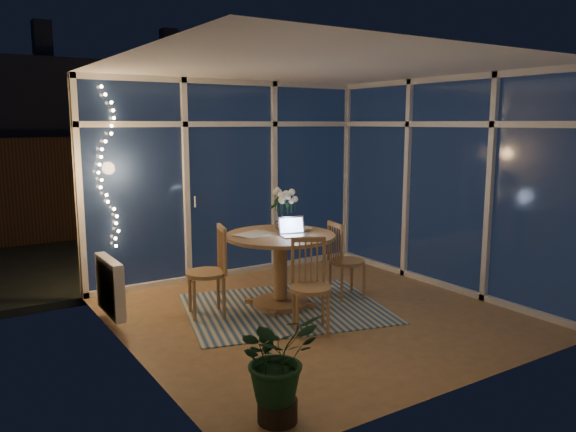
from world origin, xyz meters
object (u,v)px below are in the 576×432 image
object	(u,v)px
dining_table	(280,271)
laptop	(295,226)
chair_right	(347,260)
flower_vase	(282,221)
chair_front	(311,286)
potted_plant	(277,370)
chair_left	(206,271)

from	to	relation	value
dining_table	laptop	bearing A→B (deg)	-66.86
chair_right	flower_vase	size ratio (longest dim) A/B	4.42
flower_vase	chair_front	bearing A→B (deg)	-106.83
chair_right	dining_table	bearing A→B (deg)	89.09
laptop	potted_plant	distance (m)	2.43
dining_table	chair_right	xyz separation A→B (m)	(0.83, -0.15, 0.05)
dining_table	chair_front	distance (m)	0.84
chair_front	potted_plant	xyz separation A→B (m)	(-1.16, -1.26, -0.09)
chair_left	potted_plant	size ratio (longest dim) A/B	1.30
chair_front	flower_vase	size ratio (longest dim) A/B	4.47
dining_table	potted_plant	xyz separation A→B (m)	(-1.32, -2.08, -0.03)
dining_table	flower_vase	distance (m)	0.57
chair_left	laptop	bearing A→B (deg)	83.32
chair_right	potted_plant	distance (m)	2.89
chair_front	potted_plant	world-z (taller)	chair_front
chair_front	laptop	world-z (taller)	laptop
chair_front	chair_right	bearing A→B (deg)	60.79
chair_right	chair_front	xyz separation A→B (m)	(-0.99, -0.67, 0.01)
chair_front	dining_table	bearing A→B (deg)	105.48
chair_left	potted_plant	bearing A→B (deg)	1.95
chair_right	laptop	size ratio (longest dim) A/B	3.09
chair_left	chair_front	xyz separation A→B (m)	(0.66, -0.99, -0.02)
laptop	flower_vase	bearing A→B (deg)	92.20
chair_left	dining_table	bearing A→B (deg)	92.78
chair_front	chair_left	bearing A→B (deg)	150.28
dining_table	laptop	distance (m)	0.56
chair_right	chair_front	world-z (taller)	chair_front
chair_left	flower_vase	world-z (taller)	flower_vase
dining_table	chair_left	xyz separation A→B (m)	(-0.82, 0.17, 0.08)
chair_left	potted_plant	distance (m)	2.31
chair_front	flower_vase	world-z (taller)	flower_vase
chair_front	laptop	bearing A→B (deg)	96.41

